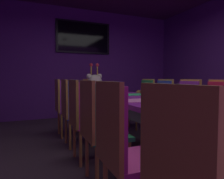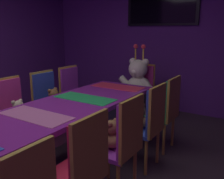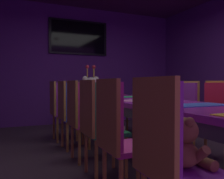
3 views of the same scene
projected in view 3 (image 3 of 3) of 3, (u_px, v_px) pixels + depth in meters
name	position (u px, v px, depth m)	size (l,w,h in m)	color
ground_plane	(148.00, 159.00, 3.05)	(7.90, 7.90, 0.00)	#3F2D38
wall_back	(78.00, 65.00, 5.95)	(5.20, 0.12, 2.80)	#59267F
banquet_table	(148.00, 107.00, 3.03)	(0.90, 3.62, 0.75)	purple
chair_left_0	(165.00, 147.00, 1.35)	(0.42, 0.41, 0.98)	purple
teddy_left_0	(186.00, 146.00, 1.41)	(0.25, 0.32, 0.30)	brown
chair_left_1	(116.00, 129.00, 1.90)	(0.42, 0.41, 0.98)	#CC338C
chair_left_2	(94.00, 118.00, 2.48)	(0.42, 0.41, 0.98)	#268C4C
teddy_left_2	(108.00, 117.00, 2.53)	(0.26, 0.34, 0.32)	beige
chair_left_3	(78.00, 112.00, 2.98)	(0.42, 0.41, 0.98)	#CC338C
teddy_left_3	(90.00, 114.00, 3.04)	(0.22, 0.29, 0.27)	beige
chair_left_4	(67.00, 108.00, 3.53)	(0.42, 0.41, 0.98)	#2D47B2
teddy_left_4	(77.00, 108.00, 3.59)	(0.25, 0.32, 0.30)	brown
chair_left_5	(58.00, 105.00, 4.05)	(0.42, 0.41, 0.98)	purple
chair_right_2	(213.00, 111.00, 3.11)	(0.42, 0.41, 0.98)	red
chair_right_3	(185.00, 107.00, 3.65)	(0.42, 0.41, 0.98)	purple
teddy_right_3	(177.00, 109.00, 3.59)	(0.23, 0.30, 0.28)	olive
chair_right_4	(161.00, 104.00, 4.19)	(0.42, 0.41, 0.98)	#2D47B2
teddy_right_4	(154.00, 105.00, 4.13)	(0.24, 0.31, 0.29)	brown
chair_right_5	(144.00, 102.00, 4.68)	(0.42, 0.41, 0.98)	#268C4C
teddy_right_5	(138.00, 103.00, 4.62)	(0.25, 0.32, 0.31)	brown
throne_chair	(89.00, 100.00, 5.19)	(0.41, 0.42, 0.98)	#CC338C
king_teddy_bear	(91.00, 94.00, 5.03)	(0.68, 0.53, 0.87)	silver
wall_tv	(79.00, 38.00, 5.85)	(1.41, 0.06, 0.82)	black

